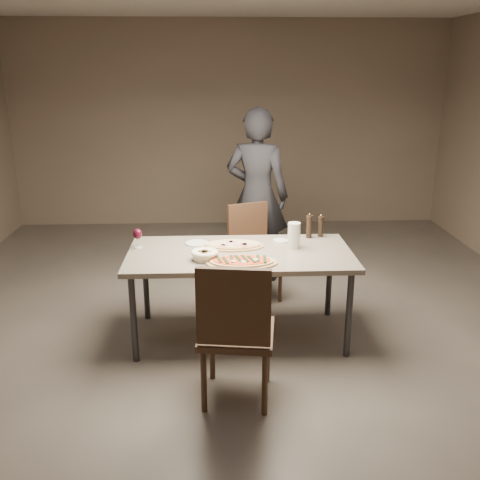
{
  "coord_description": "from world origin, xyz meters",
  "views": [
    {
      "loc": [
        -0.18,
        -4.05,
        2.15
      ],
      "look_at": [
        0.0,
        0.0,
        0.85
      ],
      "focal_mm": 40.0,
      "sensor_mm": 36.0,
      "label": 1
    }
  ],
  "objects_px": {
    "dining_table": "(240,259)",
    "zucchini_pizza": "(242,262)",
    "chair_near": "(236,327)",
    "bread_basket": "(205,254)",
    "diner": "(257,196)",
    "ham_pizza": "(233,245)",
    "chair_far": "(252,246)",
    "pepper_mill_left": "(309,226)",
    "carafe": "(294,235)"
  },
  "relations": [
    {
      "from": "diner",
      "to": "zucchini_pizza",
      "type": "bearing_deg",
      "value": 99.84
    },
    {
      "from": "pepper_mill_left",
      "to": "chair_near",
      "type": "bearing_deg",
      "value": -117.63
    },
    {
      "from": "carafe",
      "to": "diner",
      "type": "bearing_deg",
      "value": 99.36
    },
    {
      "from": "bread_basket",
      "to": "chair_far",
      "type": "height_order",
      "value": "chair_far"
    },
    {
      "from": "dining_table",
      "to": "pepper_mill_left",
      "type": "height_order",
      "value": "pepper_mill_left"
    },
    {
      "from": "dining_table",
      "to": "zucchini_pizza",
      "type": "relative_size",
      "value": 3.34
    },
    {
      "from": "chair_near",
      "to": "diner",
      "type": "xyz_separation_m",
      "value": [
        0.31,
        2.3,
        0.33
      ]
    },
    {
      "from": "zucchini_pizza",
      "to": "pepper_mill_left",
      "type": "relative_size",
      "value": 2.45
    },
    {
      "from": "diner",
      "to": "dining_table",
      "type": "bearing_deg",
      "value": 98.08
    },
    {
      "from": "bread_basket",
      "to": "zucchini_pizza",
      "type": "bearing_deg",
      "value": -20.35
    },
    {
      "from": "zucchini_pizza",
      "to": "bread_basket",
      "type": "distance_m",
      "value": 0.3
    },
    {
      "from": "chair_near",
      "to": "bread_basket",
      "type": "bearing_deg",
      "value": 112.49
    },
    {
      "from": "chair_near",
      "to": "zucchini_pizza",
      "type": "bearing_deg",
      "value": 91.5
    },
    {
      "from": "bread_basket",
      "to": "carafe",
      "type": "xyz_separation_m",
      "value": [
        0.72,
        0.26,
        0.06
      ]
    },
    {
      "from": "dining_table",
      "to": "chair_near",
      "type": "relative_size",
      "value": 1.76
    },
    {
      "from": "ham_pizza",
      "to": "chair_far",
      "type": "relative_size",
      "value": 0.56
    },
    {
      "from": "zucchini_pizza",
      "to": "ham_pizza",
      "type": "distance_m",
      "value": 0.41
    },
    {
      "from": "dining_table",
      "to": "pepper_mill_left",
      "type": "xyz_separation_m",
      "value": [
        0.62,
        0.35,
        0.16
      ]
    },
    {
      "from": "diner",
      "to": "chair_far",
      "type": "bearing_deg",
      "value": 98.64
    },
    {
      "from": "zucchini_pizza",
      "to": "diner",
      "type": "bearing_deg",
      "value": 83.45
    },
    {
      "from": "chair_near",
      "to": "chair_far",
      "type": "relative_size",
      "value": 1.12
    },
    {
      "from": "pepper_mill_left",
      "to": "ham_pizza",
      "type": "bearing_deg",
      "value": -161.11
    },
    {
      "from": "ham_pizza",
      "to": "carafe",
      "type": "xyz_separation_m",
      "value": [
        0.5,
        -0.04,
        0.09
      ]
    },
    {
      "from": "ham_pizza",
      "to": "bread_basket",
      "type": "bearing_deg",
      "value": -139.33
    },
    {
      "from": "dining_table",
      "to": "bread_basket",
      "type": "relative_size",
      "value": 8.58
    },
    {
      "from": "zucchini_pizza",
      "to": "chair_near",
      "type": "xyz_separation_m",
      "value": [
        -0.07,
        -0.68,
        -0.19
      ]
    },
    {
      "from": "dining_table",
      "to": "diner",
      "type": "bearing_deg",
      "value": 80.01
    },
    {
      "from": "bread_basket",
      "to": "chair_near",
      "type": "distance_m",
      "value": 0.84
    },
    {
      "from": "chair_near",
      "to": "ham_pizza",
      "type": "bearing_deg",
      "value": 96.64
    },
    {
      "from": "ham_pizza",
      "to": "chair_near",
      "type": "distance_m",
      "value": 1.1
    },
    {
      "from": "pepper_mill_left",
      "to": "chair_near",
      "type": "height_order",
      "value": "chair_near"
    },
    {
      "from": "ham_pizza",
      "to": "bread_basket",
      "type": "relative_size",
      "value": 2.44
    },
    {
      "from": "zucchini_pizza",
      "to": "pepper_mill_left",
      "type": "height_order",
      "value": "pepper_mill_left"
    },
    {
      "from": "carafe",
      "to": "bread_basket",
      "type": "bearing_deg",
      "value": -160.34
    },
    {
      "from": "ham_pizza",
      "to": "diner",
      "type": "xyz_separation_m",
      "value": [
        0.29,
        1.22,
        0.13
      ]
    },
    {
      "from": "dining_table",
      "to": "diner",
      "type": "relative_size",
      "value": 1.0
    },
    {
      "from": "ham_pizza",
      "to": "pepper_mill_left",
      "type": "height_order",
      "value": "pepper_mill_left"
    },
    {
      "from": "zucchini_pizza",
      "to": "carafe",
      "type": "height_order",
      "value": "carafe"
    },
    {
      "from": "chair_near",
      "to": "diner",
      "type": "distance_m",
      "value": 2.35
    },
    {
      "from": "ham_pizza",
      "to": "pepper_mill_left",
      "type": "xyz_separation_m",
      "value": [
        0.67,
        0.23,
        0.09
      ]
    },
    {
      "from": "chair_far",
      "to": "chair_near",
      "type": "bearing_deg",
      "value": 61.85
    },
    {
      "from": "diner",
      "to": "ham_pizza",
      "type": "bearing_deg",
      "value": 94.73
    },
    {
      "from": "carafe",
      "to": "chair_near",
      "type": "xyz_separation_m",
      "value": [
        -0.52,
        -1.04,
        -0.28
      ]
    },
    {
      "from": "chair_far",
      "to": "diner",
      "type": "height_order",
      "value": "diner"
    },
    {
      "from": "ham_pizza",
      "to": "diner",
      "type": "relative_size",
      "value": 0.28
    },
    {
      "from": "ham_pizza",
      "to": "chair_near",
      "type": "relative_size",
      "value": 0.5
    },
    {
      "from": "dining_table",
      "to": "chair_near",
      "type": "xyz_separation_m",
      "value": [
        -0.07,
        -0.96,
        -0.12
      ]
    },
    {
      "from": "carafe",
      "to": "diner",
      "type": "height_order",
      "value": "diner"
    },
    {
      "from": "dining_table",
      "to": "zucchini_pizza",
      "type": "distance_m",
      "value": 0.29
    },
    {
      "from": "bread_basket",
      "to": "chair_near",
      "type": "xyz_separation_m",
      "value": [
        0.21,
        -0.78,
        -0.22
      ]
    }
  ]
}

